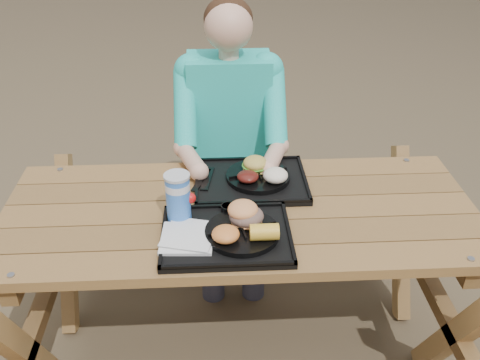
{
  "coord_description": "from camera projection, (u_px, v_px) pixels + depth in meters",
  "views": [
    {
      "loc": [
        -0.09,
        -1.67,
        1.9
      ],
      "look_at": [
        0.0,
        0.0,
        0.88
      ],
      "focal_mm": 40.0,
      "sensor_mm": 36.0,
      "label": 1
    }
  ],
  "objects": [
    {
      "name": "napkin_stack",
      "position": [
        187.0,
        237.0,
        1.83
      ],
      "size": [
        0.19,
        0.19,
        0.02
      ],
      "primitive_type": "cube",
      "rotation": [
        0.0,
        0.0,
        -0.05
      ],
      "color": "silver",
      "rests_on": "tray_near"
    },
    {
      "name": "plate_near",
      "position": [
        242.0,
        232.0,
        1.85
      ],
      "size": [
        0.26,
        0.26,
        0.02
      ],
      "primitive_type": "cylinder",
      "color": "black",
      "rests_on": "tray_near"
    },
    {
      "name": "potato_salad",
      "position": [
        275.0,
        175.0,
        2.11
      ],
      "size": [
        0.1,
        0.1,
        0.05
      ],
      "primitive_type": "ellipsoid",
      "color": "white",
      "rests_on": "plate_far"
    },
    {
      "name": "ground",
      "position": [
        240.0,
        346.0,
        2.41
      ],
      "size": [
        60.0,
        60.0,
        0.0
      ],
      "primitive_type": "plane",
      "color": "#999999",
      "rests_on": "ground"
    },
    {
      "name": "sandwich",
      "position": [
        246.0,
        208.0,
        1.86
      ],
      "size": [
        0.11,
        0.11,
        0.12
      ],
      "primitive_type": null,
      "color": "#F79A57",
      "rests_on": "plate_near"
    },
    {
      "name": "condiment_mustard",
      "position": [
        244.0,
        211.0,
        1.95
      ],
      "size": [
        0.05,
        0.05,
        0.03
      ],
      "primitive_type": "cylinder",
      "color": "gold",
      "rests_on": "tray_near"
    },
    {
      "name": "soda_cup",
      "position": [
        178.0,
        198.0,
        1.89
      ],
      "size": [
        0.09,
        0.09,
        0.18
      ],
      "primitive_type": "cylinder",
      "color": "blue",
      "rests_on": "tray_near"
    },
    {
      "name": "cutlery_far",
      "position": [
        207.0,
        179.0,
        2.17
      ],
      "size": [
        0.06,
        0.18,
        0.01
      ],
      "primitive_type": "cube",
      "rotation": [
        0.0,
        0.0,
        -0.16
      ],
      "color": "black",
      "rests_on": "tray_far"
    },
    {
      "name": "plate_far",
      "position": [
        258.0,
        176.0,
        2.17
      ],
      "size": [
        0.26,
        0.26,
        0.02
      ],
      "primitive_type": "cylinder",
      "color": "black",
      "rests_on": "tray_far"
    },
    {
      "name": "mac_cheese",
      "position": [
        226.0,
        234.0,
        1.79
      ],
      "size": [
        0.09,
        0.09,
        0.05
      ],
      "primitive_type": "ellipsoid",
      "color": "orange",
      "rests_on": "plate_near"
    },
    {
      "name": "burger",
      "position": [
        255.0,
        160.0,
        2.17
      ],
      "size": [
        0.1,
        0.1,
        0.09
      ],
      "primitive_type": null,
      "color": "gold",
      "rests_on": "plate_far"
    },
    {
      "name": "condiment_bbq",
      "position": [
        228.0,
        209.0,
        1.96
      ],
      "size": [
        0.05,
        0.05,
        0.03
      ],
      "primitive_type": "cylinder",
      "color": "black",
      "rests_on": "tray_near"
    },
    {
      "name": "tray_near",
      "position": [
        226.0,
        237.0,
        1.86
      ],
      "size": [
        0.45,
        0.35,
        0.02
      ],
      "primitive_type": "cube",
      "color": "black",
      "rests_on": "picnic_table"
    },
    {
      "name": "picnic_table",
      "position": [
        240.0,
        284.0,
        2.22
      ],
      "size": [
        1.8,
        1.49,
        0.75
      ],
      "primitive_type": null,
      "color": "#999999",
      "rests_on": "ground"
    },
    {
      "name": "tray_far",
      "position": [
        251.0,
        182.0,
        2.17
      ],
      "size": [
        0.45,
        0.35,
        0.02
      ],
      "primitive_type": "cube",
      "color": "black",
      "rests_on": "picnic_table"
    },
    {
      "name": "baked_beans",
      "position": [
        248.0,
        177.0,
        2.11
      ],
      "size": [
        0.09,
        0.09,
        0.04
      ],
      "primitive_type": "ellipsoid",
      "color": "#531510",
      "rests_on": "plate_far"
    },
    {
      "name": "corn_cob",
      "position": [
        264.0,
        232.0,
        1.79
      ],
      "size": [
        0.1,
        0.1,
        0.06
      ],
      "primitive_type": null,
      "rotation": [
        0.0,
        0.0,
        0.0
      ],
      "color": "yellow",
      "rests_on": "plate_near"
    },
    {
      "name": "diner",
      "position": [
        230.0,
        155.0,
        2.62
      ],
      "size": [
        0.48,
        0.84,
        1.28
      ],
      "primitive_type": null,
      "color": "teal",
      "rests_on": "ground"
    }
  ]
}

